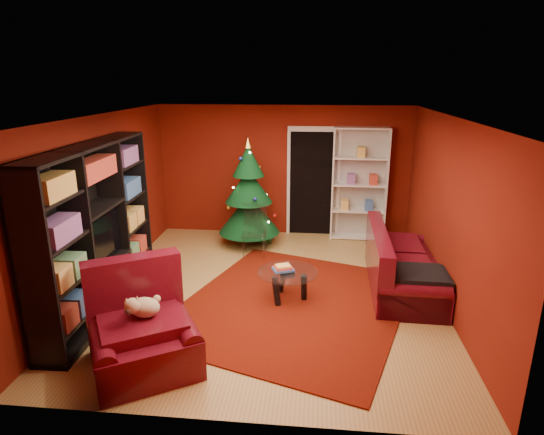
# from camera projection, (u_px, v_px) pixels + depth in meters

# --- Properties ---
(floor) EXTENTS (5.00, 5.50, 0.05)m
(floor) POSITION_uv_depth(u_px,v_px,m) (269.00, 293.00, 6.90)
(floor) COLOR #A88042
(floor) RESTS_ON ground
(ceiling) EXTENTS (5.00, 5.50, 0.05)m
(ceiling) POSITION_uv_depth(u_px,v_px,m) (269.00, 115.00, 6.12)
(ceiling) COLOR silver
(ceiling) RESTS_ON wall_back
(wall_back) EXTENTS (5.00, 0.05, 2.60)m
(wall_back) POSITION_uv_depth(u_px,v_px,m) (284.00, 171.00, 9.15)
(wall_back) COLOR maroon
(wall_back) RESTS_ON ground
(wall_left) EXTENTS (0.05, 5.50, 2.60)m
(wall_left) POSITION_uv_depth(u_px,v_px,m) (101.00, 204.00, 6.75)
(wall_left) COLOR maroon
(wall_left) RESTS_ON ground
(wall_right) EXTENTS (0.05, 5.50, 2.60)m
(wall_right) POSITION_uv_depth(u_px,v_px,m) (451.00, 214.00, 6.27)
(wall_right) COLOR maroon
(wall_right) RESTS_ON ground
(doorway) EXTENTS (1.06, 0.60, 2.16)m
(doorway) POSITION_uv_depth(u_px,v_px,m) (313.00, 184.00, 9.12)
(doorway) COLOR black
(doorway) RESTS_ON floor
(rug) EXTENTS (3.86, 4.17, 0.02)m
(rug) POSITION_uv_depth(u_px,v_px,m) (293.00, 304.00, 6.48)
(rug) COLOR #621206
(rug) RESTS_ON floor
(media_unit) EXTENTS (0.55, 2.99, 2.28)m
(media_unit) POSITION_uv_depth(u_px,v_px,m) (96.00, 230.00, 6.11)
(media_unit) COLOR black
(media_unit) RESTS_ON floor
(christmas_tree) EXTENTS (1.30, 1.30, 2.08)m
(christmas_tree) POSITION_uv_depth(u_px,v_px,m) (249.00, 194.00, 8.55)
(christmas_tree) COLOR black
(christmas_tree) RESTS_ON floor
(gift_box_green) EXTENTS (0.25, 0.25, 0.24)m
(gift_box_green) POSITION_uv_depth(u_px,v_px,m) (265.00, 236.00, 8.94)
(gift_box_green) COLOR #267235
(gift_box_green) RESTS_ON floor
(gift_box_red) EXTENTS (0.28, 0.28, 0.22)m
(gift_box_red) POSITION_uv_depth(u_px,v_px,m) (250.00, 230.00, 9.28)
(gift_box_red) COLOR maroon
(gift_box_red) RESTS_ON floor
(white_bookshelf) EXTENTS (1.06, 0.41, 2.27)m
(white_bookshelf) POSITION_uv_depth(u_px,v_px,m) (359.00, 185.00, 8.87)
(white_bookshelf) COLOR white
(white_bookshelf) RESTS_ON floor
(armchair) EXTENTS (1.64, 1.64, 0.94)m
(armchair) POSITION_uv_depth(u_px,v_px,m) (143.00, 329.00, 4.98)
(armchair) COLOR #4B0915
(armchair) RESTS_ON rug
(dog) EXTENTS (0.50, 0.46, 0.30)m
(dog) POSITION_uv_depth(u_px,v_px,m) (145.00, 307.00, 4.97)
(dog) COLOR beige
(dog) RESTS_ON armchair
(sofa) EXTENTS (1.03, 2.18, 0.93)m
(sofa) POSITION_uv_depth(u_px,v_px,m) (404.00, 260.00, 6.87)
(sofa) COLOR #4B0915
(sofa) RESTS_ON rug
(coffee_table) EXTENTS (1.14, 1.14, 0.55)m
(coffee_table) POSITION_uv_depth(u_px,v_px,m) (288.00, 285.00, 6.57)
(coffee_table) COLOR gray
(coffee_table) RESTS_ON rug
(acrylic_chair) EXTENTS (0.45, 0.49, 0.85)m
(acrylic_chair) POSITION_uv_depth(u_px,v_px,m) (254.00, 234.00, 8.14)
(acrylic_chair) COLOR #66605B
(acrylic_chair) RESTS_ON rug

